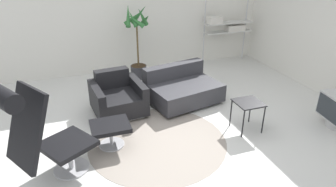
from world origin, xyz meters
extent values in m
plane|color=silver|center=(0.00, 0.00, 0.00)|extent=(12.00, 12.00, 0.00)
cube|color=silver|center=(0.00, 2.95, 1.40)|extent=(12.00, 0.06, 2.80)
cylinder|color=gray|center=(-0.13, -0.15, 0.00)|extent=(2.00, 2.00, 0.01)
cylinder|color=#BCBCC1|center=(-1.34, -0.37, 0.01)|extent=(0.61, 0.61, 0.02)
cylinder|color=#BCBCC1|center=(-1.34, -0.37, 0.18)|extent=(0.06, 0.06, 0.32)
cube|color=black|center=(-1.34, -0.37, 0.38)|extent=(0.77, 0.77, 0.06)
cube|color=black|center=(-1.71, -0.59, 0.82)|extent=(0.59, 0.66, 0.84)
cylinder|color=black|center=(-1.84, -0.67, 1.24)|extent=(0.43, 0.53, 0.20)
cylinder|color=#BCBCC1|center=(-0.77, -0.01, 0.01)|extent=(0.36, 0.36, 0.02)
cylinder|color=#BCBCC1|center=(-0.77, -0.01, 0.15)|extent=(0.05, 0.05, 0.27)
cube|color=black|center=(-0.77, -0.01, 0.32)|extent=(0.53, 0.45, 0.06)
cube|color=silver|center=(-0.49, 0.89, 0.03)|extent=(0.74, 0.74, 0.06)
cube|color=black|center=(-0.49, 0.89, 0.21)|extent=(0.66, 0.88, 0.31)
cube|color=black|center=(-0.52, 1.21, 0.53)|extent=(0.59, 0.24, 0.32)
cube|color=black|center=(-0.14, 0.93, 0.30)|extent=(0.20, 0.83, 0.48)
cube|color=black|center=(-0.84, 0.86, 0.30)|extent=(0.20, 0.83, 0.48)
cube|color=black|center=(0.71, 0.92, 0.03)|extent=(1.23, 0.97, 0.05)
cube|color=#333338|center=(0.71, 0.92, 0.21)|extent=(1.38, 1.13, 0.32)
cube|color=#333338|center=(0.64, 1.26, 0.50)|extent=(1.24, 0.44, 0.26)
cube|color=black|center=(1.27, -0.27, 0.46)|extent=(0.39, 0.39, 0.02)
cylinder|color=black|center=(1.09, -0.45, 0.23)|extent=(0.02, 0.02, 0.45)
cylinder|color=black|center=(1.44, -0.45, 0.23)|extent=(0.02, 0.02, 0.45)
cylinder|color=black|center=(1.09, -0.10, 0.23)|extent=(0.02, 0.02, 0.45)
cylinder|color=black|center=(1.44, -0.10, 0.23)|extent=(0.02, 0.02, 0.45)
cube|color=#282D33|center=(2.45, -0.65, 0.34)|extent=(0.09, 0.48, 0.33)
cylinder|color=#333338|center=(0.23, 2.34, 0.14)|extent=(0.34, 0.34, 0.28)
cylinder|color=#382819|center=(0.23, 2.34, 0.27)|extent=(0.32, 0.32, 0.02)
cylinder|color=brown|center=(0.23, 2.34, 0.72)|extent=(0.04, 0.04, 0.88)
cone|color=#2D6B33|center=(0.42, 2.35, 1.26)|extent=(0.11, 0.44, 0.29)
cone|color=#2D6B33|center=(0.32, 2.47, 1.34)|extent=(0.37, 0.31, 0.43)
cone|color=#2D6B33|center=(0.19, 2.52, 1.27)|extent=(0.42, 0.17, 0.30)
cone|color=#2D6B33|center=(0.07, 2.39, 1.35)|extent=(0.20, 0.41, 0.44)
cone|color=#2D6B33|center=(0.14, 2.30, 1.30)|extent=(0.23, 0.30, 0.34)
cone|color=#2D6B33|center=(0.18, 2.20, 1.27)|extent=(0.37, 0.21, 0.31)
cone|color=#2D6B33|center=(0.33, 2.25, 1.34)|extent=(0.32, 0.33, 0.42)
cylinder|color=#BCBCC1|center=(1.95, 2.73, 0.80)|extent=(0.03, 0.03, 1.60)
cylinder|color=#BCBCC1|center=(3.07, 2.73, 0.80)|extent=(0.03, 0.03, 1.60)
cube|color=silver|center=(2.51, 2.61, 0.78)|extent=(1.18, 0.28, 0.02)
cube|color=silver|center=(2.51, 2.61, 0.99)|extent=(1.18, 0.28, 0.02)
cube|color=beige|center=(2.70, 2.60, 0.86)|extent=(0.45, 0.24, 0.14)
cube|color=silver|center=(2.14, 2.60, 1.08)|extent=(0.32, 0.24, 0.15)
camera|label=1|loc=(-1.19, -3.64, 2.50)|focal=32.00mm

